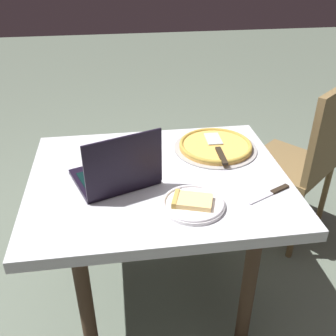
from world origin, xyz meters
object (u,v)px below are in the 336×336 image
pizza_plate (193,203)px  dining_table (159,193)px  chair_near (303,157)px  pizza_tray (216,146)px  table_knife (273,192)px  laptop (117,173)px

pizza_plate → dining_table: bearing=114.2°
dining_table → pizza_plate: pizza_plate is taller
pizza_plate → chair_near: (0.73, 0.58, -0.19)m
pizza_tray → table_knife: (0.13, -0.38, -0.01)m
pizza_plate → chair_near: size_ratio=0.25×
dining_table → pizza_tray: (0.29, 0.20, 0.10)m
dining_table → laptop: (-0.17, -0.03, 0.14)m
dining_table → table_knife: bearing=-23.7°
laptop → table_knife: laptop is taller
pizza_plate → table_knife: pizza_plate is taller
chair_near → table_knife: bearing=-127.1°
pizza_tray → table_knife: 0.41m
dining_table → pizza_plate: 0.27m
dining_table → chair_near: 0.91m
chair_near → pizza_tray: bearing=-163.6°
dining_table → chair_near: chair_near is taller
dining_table → chair_near: bearing=23.1°
laptop → table_knife: size_ratio=1.91×
dining_table → table_knife: size_ratio=5.38×
laptop → pizza_tray: laptop is taller
laptop → pizza_plate: laptop is taller
chair_near → laptop: bearing=-158.9°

